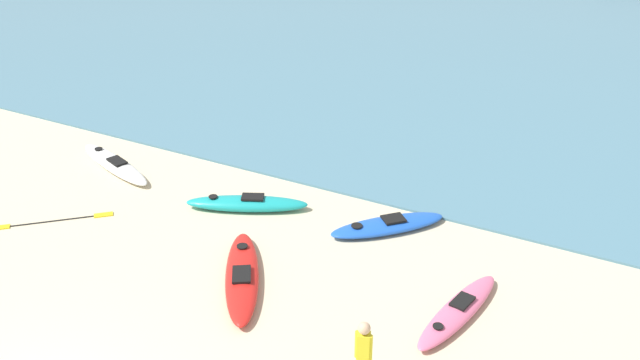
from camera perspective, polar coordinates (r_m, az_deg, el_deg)
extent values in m
ellipsoid|color=teal|center=(18.19, -5.59, -1.80)|extent=(2.94, 1.82, 0.33)
cube|color=black|center=(18.08, -5.15, -1.29)|extent=(0.63, 0.53, 0.05)
cylinder|color=black|center=(18.23, -8.15, -1.26)|extent=(0.22, 0.22, 0.02)
ellipsoid|color=blue|center=(17.37, 5.17, -3.46)|extent=(2.46, 2.52, 0.26)
cube|color=black|center=(17.34, 5.62, -2.95)|extent=(0.64, 0.64, 0.05)
cylinder|color=black|center=(17.04, 2.82, -3.49)|extent=(0.26, 0.26, 0.02)
ellipsoid|color=white|center=(20.82, -15.37, 1.18)|extent=(3.24, 1.70, 0.26)
cube|color=black|center=(20.62, -15.21, 1.42)|extent=(0.66, 0.52, 0.05)
cylinder|color=black|center=(21.49, -16.52, 2.30)|extent=(0.21, 0.21, 0.02)
ellipsoid|color=red|center=(15.65, -5.96, -7.31)|extent=(2.36, 3.18, 0.29)
cube|color=black|center=(15.41, -6.00, -7.16)|extent=(0.64, 0.71, 0.05)
cylinder|color=black|center=(16.32, -5.95, -5.03)|extent=(0.24, 0.24, 0.02)
ellipsoid|color=#E5668C|center=(14.90, 10.48, -9.79)|extent=(1.07, 2.95, 0.25)
cube|color=black|center=(14.92, 10.79, -9.05)|extent=(0.40, 0.57, 0.05)
cylinder|color=black|center=(14.25, 8.99, -10.94)|extent=(0.20, 0.20, 0.02)
cube|color=yellow|center=(12.44, 3.34, -12.59)|extent=(0.25, 0.23, 0.55)
cylinder|color=yellow|center=(12.47, 2.85, -12.38)|extent=(0.08, 0.08, 0.52)
cylinder|color=yellow|center=(12.40, 3.83, -12.69)|extent=(0.08, 0.08, 0.52)
sphere|color=tan|center=(12.20, 3.39, -11.21)|extent=(0.21, 0.21, 0.21)
cylinder|color=black|center=(18.78, -19.72, -2.96)|extent=(1.43, 1.30, 0.03)
cube|color=yellow|center=(18.96, -23.21, -3.35)|extent=(0.45, 0.43, 0.03)
cube|color=yellow|center=(18.67, -16.17, -2.56)|extent=(0.45, 0.43, 0.03)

